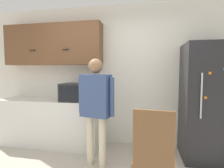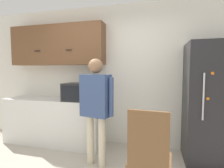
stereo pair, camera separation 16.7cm
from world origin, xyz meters
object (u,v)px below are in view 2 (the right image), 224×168
(person, at_px, (96,101))
(chair, at_px, (149,154))
(refrigerator, at_px, (213,103))
(microwave, at_px, (79,92))

(person, bearing_deg, chair, -24.96)
(refrigerator, height_order, chair, refrigerator)
(microwave, relative_size, person, 0.33)
(person, distance_m, refrigerator, 1.81)
(person, distance_m, chair, 1.12)
(person, bearing_deg, refrigerator, 29.80)
(refrigerator, distance_m, chair, 1.52)
(microwave, xyz_separation_m, chair, (1.33, -1.13, -0.48))
(microwave, bearing_deg, person, -44.06)
(person, bearing_deg, microwave, 148.50)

